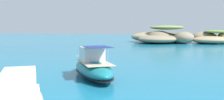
# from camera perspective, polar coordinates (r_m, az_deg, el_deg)

# --- Properties ---
(islet_large) EXTENTS (25.44, 28.31, 5.98)m
(islet_large) POSITION_cam_1_polar(r_m,az_deg,el_deg) (88.13, 11.18, 2.94)
(islet_large) COLOR #9E8966
(islet_large) RESTS_ON ground
(islet_small) EXTENTS (15.66, 17.46, 4.46)m
(islet_small) POSITION_cam_1_polar(r_m,az_deg,el_deg) (87.95, 21.33, 2.56)
(islet_small) COLOR #9E8966
(islet_small) RESTS_ON ground
(motorboat_cream) EXTENTS (7.10, 8.52, 2.54)m
(motorboat_cream) POSITION_cam_1_polar(r_m,az_deg,el_deg) (15.07, -20.31, -10.74)
(motorboat_cream) COLOR beige
(motorboat_cream) RESTS_ON ground
(motorboat_teal) EXTENTS (8.33, 10.04, 3.17)m
(motorboat_teal) POSITION_cam_1_polar(r_m,az_deg,el_deg) (25.09, -4.40, -3.89)
(motorboat_teal) COLOR #19727A
(motorboat_teal) RESTS_ON ground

